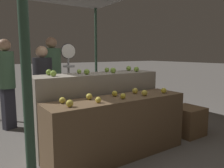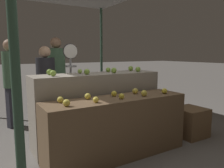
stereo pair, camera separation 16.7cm
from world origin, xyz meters
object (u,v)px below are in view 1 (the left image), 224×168
object	(u,v)px
person_vendor_at_scale	(43,83)
person_customer_left	(52,73)
wooden_crate_side	(187,121)
produce_scale	(69,69)
person_customer_right	(7,77)

from	to	relation	value
person_vendor_at_scale	person_customer_left	world-z (taller)	person_customer_left
person_vendor_at_scale	person_customer_left	size ratio (longest dim) A/B	0.88
person_customer_left	wooden_crate_side	bearing A→B (deg)	129.83
person_customer_left	wooden_crate_side	distance (m)	2.93
person_vendor_at_scale	wooden_crate_side	distance (m)	2.69
person_customer_left	produce_scale	bearing A→B (deg)	90.29
produce_scale	person_customer_right	world-z (taller)	person_customer_right
wooden_crate_side	person_vendor_at_scale	bearing A→B (deg)	142.92
person_vendor_at_scale	person_customer_right	bearing A→B (deg)	-64.84
produce_scale	person_customer_left	distance (m)	1.07
person_vendor_at_scale	produce_scale	bearing A→B (deg)	117.77
person_vendor_at_scale	person_customer_left	xyz separation A→B (m)	(0.43, 0.72, 0.12)
person_vendor_at_scale	person_customer_right	xyz separation A→B (m)	(-0.52, 0.55, 0.10)
person_vendor_at_scale	person_customer_right	distance (m)	0.76
person_vendor_at_scale	person_customer_left	distance (m)	0.84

